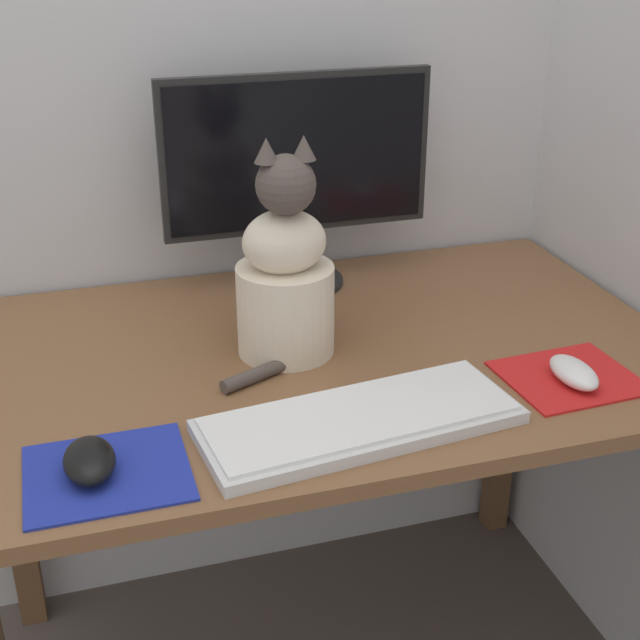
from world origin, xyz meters
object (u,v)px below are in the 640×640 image
(monitor, at_px, (297,169))
(cat, at_px, (285,276))
(keyboard, at_px, (360,420))
(computer_mouse_right, at_px, (574,372))
(computer_mouse_left, at_px, (89,461))

(monitor, bearing_deg, cat, -109.64)
(keyboard, distance_m, computer_mouse_right, 0.35)
(monitor, height_order, cat, monitor)
(monitor, distance_m, cat, 0.30)
(cat, bearing_deg, computer_mouse_right, -35.26)
(computer_mouse_left, relative_size, cat, 0.29)
(monitor, distance_m, keyboard, 0.56)
(keyboard, relative_size, computer_mouse_right, 4.39)
(monitor, distance_m, computer_mouse_right, 0.61)
(monitor, bearing_deg, keyboard, -96.30)
(monitor, height_order, computer_mouse_right, monitor)
(monitor, xyz_separation_m, keyboard, (-0.06, -0.52, -0.21))
(cat, bearing_deg, keyboard, -85.92)
(keyboard, bearing_deg, computer_mouse_left, 175.18)
(computer_mouse_left, bearing_deg, keyboard, 1.62)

